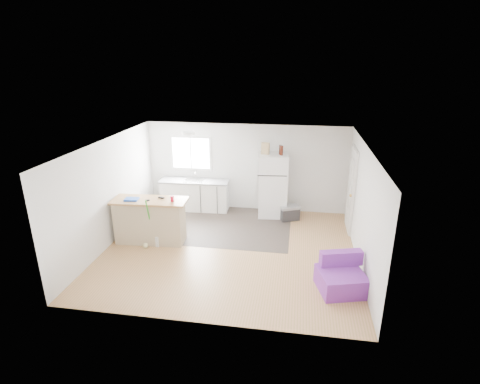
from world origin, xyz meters
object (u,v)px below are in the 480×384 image
cooler (289,212)px  cleaner_jug (157,241)px  bottle_left (282,151)px  bottle_right (280,150)px  refrigerator (273,185)px  kitchen_cabinets (195,194)px  red_cup (172,199)px  cardboard_box (265,148)px  peninsula (150,220)px  mop (147,238)px  purple_seat (341,277)px  blue_tray (132,199)px

cooler → cleaner_jug: (-2.92, -1.98, -0.07)m
bottle_left → bottle_right: same height
cooler → bottle_left: 1.65m
bottle_left → refrigerator: bearing=161.1°
kitchen_cabinets → red_cup: 2.20m
refrigerator → kitchen_cabinets: bearing=172.6°
cardboard_box → bottle_right: bearing=1.3°
peninsula → cleaner_jug: 0.50m
kitchen_cabinets → peninsula: size_ratio=1.12×
cleaner_jug → mop: size_ratio=0.25×
purple_seat → bottle_left: (-1.32, 3.22, 1.58)m
mop → red_cup: mop is taller
kitchen_cabinets → bottle_right: size_ratio=7.75×
cleaner_jug → bottle_left: bottle_left is taller
peninsula → bottle_right: 3.70m
peninsula → bottle_left: 3.69m
kitchen_cabinets → purple_seat: (3.70, -3.36, -0.20)m
cooler → cardboard_box: 1.80m
mop → red_cup: (0.54, 0.30, 0.87)m
refrigerator → blue_tray: refrigerator is taller
peninsula → bottle_left: size_ratio=6.90×
purple_seat → cleaner_jug: purple_seat is taller
blue_tray → bottle_right: size_ratio=1.20×
refrigerator → bottle_right: 0.99m
peninsula → bottle_right: (2.83, 2.00, 1.29)m
blue_tray → bottle_right: bottle_right is taller
cooler → cleaner_jug: 3.53m
mop → kitchen_cabinets: bearing=78.6°
peninsula → cardboard_box: 3.42m
cleaner_jug → purple_seat: bearing=4.5°
peninsula → cooler: size_ratio=2.86×
peninsula → red_cup: size_ratio=14.38×
cardboard_box → mop: bearing=-136.3°
peninsula → bottle_left: bottle_left is taller
kitchen_cabinets → cooler: 2.68m
peninsula → bottle_right: bearing=32.0°
refrigerator → red_cup: size_ratio=14.13×
refrigerator → red_cup: 2.92m
purple_seat → mop: mop is taller
blue_tray → bottle_right: 3.89m
bottle_left → bottle_right: bearing=119.2°
cooler → peninsula: bearing=-174.5°
red_cup → blue_tray: 0.93m
cleaner_jug → bottle_left: 3.81m
mop → cardboard_box: 3.71m
purple_seat → peninsula: bearing=147.3°
peninsula → purple_seat: 4.39m
peninsula → blue_tray: 0.65m
kitchen_cabinets → refrigerator: size_ratio=1.14×
refrigerator → purple_seat: size_ratio=1.75×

